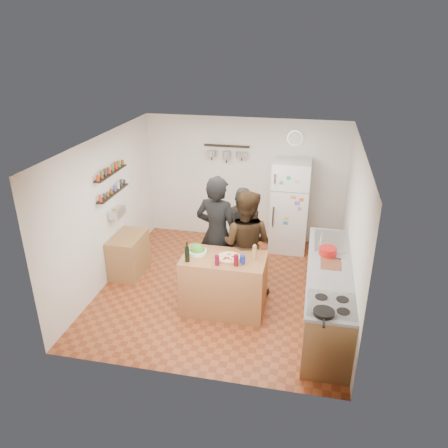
% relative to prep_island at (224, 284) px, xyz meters
% --- Properties ---
extents(room_shell, '(4.20, 4.20, 4.20)m').
position_rel_prep_island_xyz_m(room_shell, '(-0.14, 0.97, 0.79)').
color(room_shell, brown).
rests_on(room_shell, ground).
extents(prep_island, '(1.25, 0.72, 0.91)m').
position_rel_prep_island_xyz_m(prep_island, '(0.00, 0.00, 0.00)').
color(prep_island, '#A6673C').
rests_on(prep_island, floor).
extents(pizza_board, '(0.42, 0.34, 0.02)m').
position_rel_prep_island_xyz_m(pizza_board, '(0.08, -0.02, 0.47)').
color(pizza_board, brown).
rests_on(pizza_board, prep_island).
extents(pizza, '(0.34, 0.34, 0.02)m').
position_rel_prep_island_xyz_m(pizza, '(0.08, -0.02, 0.48)').
color(pizza, beige).
rests_on(pizza, pizza_board).
extents(salad_bowl, '(0.28, 0.28, 0.06)m').
position_rel_prep_island_xyz_m(salad_bowl, '(-0.42, 0.05, 0.48)').
color(salad_bowl, white).
rests_on(salad_bowl, prep_island).
extents(wine_bottle, '(0.07, 0.07, 0.22)m').
position_rel_prep_island_xyz_m(wine_bottle, '(-0.50, -0.22, 0.56)').
color(wine_bottle, black).
rests_on(wine_bottle, prep_island).
extents(wine_glass_near, '(0.06, 0.06, 0.15)m').
position_rel_prep_island_xyz_m(wine_glass_near, '(-0.05, -0.24, 0.53)').
color(wine_glass_near, '#5F0823').
rests_on(wine_glass_near, prep_island).
extents(wine_glass_far, '(0.07, 0.07, 0.17)m').
position_rel_prep_island_xyz_m(wine_glass_far, '(0.22, -0.20, 0.54)').
color(wine_glass_far, '#5F0815').
rests_on(wine_glass_far, prep_island).
extents(pepper_mill, '(0.06, 0.06, 0.19)m').
position_rel_prep_island_xyz_m(pepper_mill, '(0.45, 0.05, 0.55)').
color(pepper_mill, '#A78546').
rests_on(pepper_mill, prep_island).
extents(salt_canister, '(0.08, 0.08, 0.13)m').
position_rel_prep_island_xyz_m(salt_canister, '(0.30, -0.12, 0.52)').
color(salt_canister, navy).
rests_on(salt_canister, prep_island).
extents(person_left, '(0.80, 0.60, 1.98)m').
position_rel_prep_island_xyz_m(person_left, '(-0.24, 0.59, 0.54)').
color(person_left, black).
rests_on(person_left, floor).
extents(person_center, '(0.96, 0.79, 1.79)m').
position_rel_prep_island_xyz_m(person_center, '(0.23, 0.57, 0.44)').
color(person_center, black).
rests_on(person_center, floor).
extents(person_back, '(1.05, 0.73, 1.66)m').
position_rel_prep_island_xyz_m(person_back, '(0.11, 1.04, 0.38)').
color(person_back, '#2D2B28').
rests_on(person_back, floor).
extents(counter_run, '(0.63, 2.63, 0.90)m').
position_rel_prep_island_xyz_m(counter_run, '(1.56, 0.03, -0.01)').
color(counter_run, '#9E7042').
rests_on(counter_run, floor).
extents(stove_top, '(0.60, 0.62, 0.02)m').
position_rel_prep_island_xyz_m(stove_top, '(1.56, -0.92, 0.46)').
color(stove_top, white).
rests_on(stove_top, counter_run).
extents(skillet, '(0.26, 0.26, 0.05)m').
position_rel_prep_island_xyz_m(skillet, '(1.46, -1.15, 0.49)').
color(skillet, black).
rests_on(skillet, stove_top).
extents(sink, '(0.50, 0.80, 0.03)m').
position_rel_prep_island_xyz_m(sink, '(1.56, 0.88, 0.46)').
color(sink, silver).
rests_on(sink, counter_run).
extents(cutting_board, '(0.30, 0.40, 0.02)m').
position_rel_prep_island_xyz_m(cutting_board, '(1.56, 0.12, 0.46)').
color(cutting_board, brown).
rests_on(cutting_board, counter_run).
extents(red_bowl, '(0.26, 0.26, 0.11)m').
position_rel_prep_island_xyz_m(red_bowl, '(1.51, 0.40, 0.52)').
color(red_bowl, '#B41614').
rests_on(red_bowl, counter_run).
extents(fridge, '(0.70, 0.68, 1.80)m').
position_rel_prep_island_xyz_m(fridge, '(0.81, 2.33, 0.45)').
color(fridge, white).
rests_on(fridge, floor).
extents(wall_clock, '(0.30, 0.03, 0.30)m').
position_rel_prep_island_xyz_m(wall_clock, '(0.81, 2.66, 1.69)').
color(wall_clock, silver).
rests_on(wall_clock, back_wall).
extents(spice_shelf_lower, '(0.12, 1.00, 0.02)m').
position_rel_prep_island_xyz_m(spice_shelf_lower, '(-2.07, 0.78, 1.04)').
color(spice_shelf_lower, black).
rests_on(spice_shelf_lower, left_wall).
extents(spice_shelf_upper, '(0.12, 1.00, 0.02)m').
position_rel_prep_island_xyz_m(spice_shelf_upper, '(-2.07, 0.78, 1.40)').
color(spice_shelf_upper, black).
rests_on(spice_shelf_upper, left_wall).
extents(produce_basket, '(0.18, 0.35, 0.14)m').
position_rel_prep_island_xyz_m(produce_basket, '(-2.04, 0.78, 0.69)').
color(produce_basket, silver).
rests_on(produce_basket, left_wall).
extents(side_table, '(0.50, 0.80, 0.73)m').
position_rel_prep_island_xyz_m(side_table, '(-1.88, 0.74, -0.09)').
color(side_table, '#AD7648').
rests_on(side_table, floor).
extents(pot_rack, '(0.90, 0.04, 0.04)m').
position_rel_prep_island_xyz_m(pot_rack, '(-0.49, 2.58, 1.49)').
color(pot_rack, black).
rests_on(pot_rack, back_wall).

